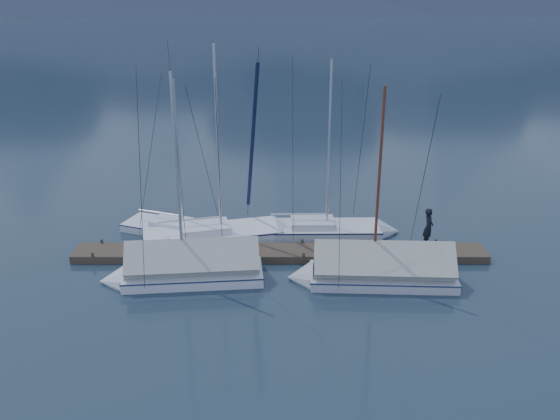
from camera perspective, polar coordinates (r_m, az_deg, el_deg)
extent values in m
plane|color=#152330|center=(24.33, 0.00, -6.56)|extent=(1000.00, 1000.00, 0.00)
cube|color=#382D23|center=(26.04, 0.00, -4.16)|extent=(18.00, 1.50, 0.34)
cube|color=black|center=(26.81, -12.97, -4.48)|extent=(3.00, 1.30, 0.30)
cube|color=black|center=(26.13, 0.00, -4.60)|extent=(3.00, 1.30, 0.30)
cube|color=black|center=(26.81, 12.97, -4.48)|extent=(3.00, 1.30, 0.30)
cylinder|color=#382D23|center=(27.77, -16.77, -3.03)|extent=(0.12, 0.12, 0.35)
cylinder|color=#382D23|center=(26.56, -17.58, -4.27)|extent=(0.12, 0.12, 0.35)
cylinder|color=#382D23|center=(27.06, -10.66, -3.11)|extent=(0.12, 0.12, 0.35)
cylinder|color=#382D23|center=(25.82, -11.20, -4.39)|extent=(0.12, 0.12, 0.35)
cylinder|color=#382D23|center=(26.67, -4.31, -3.15)|extent=(0.12, 0.12, 0.35)
cylinder|color=#382D23|center=(25.41, -4.53, -4.46)|extent=(0.12, 0.12, 0.35)
cylinder|color=#382D23|center=(26.61, 2.16, -3.16)|extent=(0.12, 0.12, 0.35)
cylinder|color=#382D23|center=(25.35, 2.27, -4.48)|extent=(0.12, 0.12, 0.35)
cylinder|color=#382D23|center=(26.89, 8.57, -3.13)|extent=(0.12, 0.12, 0.35)
cylinder|color=#382D23|center=(25.64, 9.00, -4.42)|extent=(0.12, 0.12, 0.35)
cylinder|color=#382D23|center=(27.50, 14.77, -3.06)|extent=(0.12, 0.12, 0.35)
cylinder|color=#382D23|center=(26.28, 15.49, -4.32)|extent=(0.12, 0.12, 0.35)
cube|color=white|center=(28.87, -9.90, -1.98)|extent=(5.49, 3.45, 0.57)
cube|color=white|center=(28.98, -9.87, -2.46)|extent=(4.48, 2.45, 0.26)
cube|color=#1A1A4F|center=(28.78, -9.93, -1.54)|extent=(5.54, 3.49, 0.05)
cone|color=white|center=(27.57, -4.49, -2.87)|extent=(1.48, 1.90, 1.67)
cube|color=white|center=(28.84, -10.41, -1.15)|extent=(2.13, 1.78, 0.26)
cylinder|color=#B2B7BF|center=(27.45, -9.77, 5.14)|extent=(0.10, 0.10, 6.95)
cylinder|color=#B2B7BF|center=(29.00, -11.49, -0.27)|extent=(2.22, 0.89, 0.08)
cylinder|color=#26262B|center=(26.83, -7.34, 4.90)|extent=(0.94, 2.47, 6.96)
cube|color=white|center=(27.91, -6.52, -2.58)|extent=(6.63, 3.58, 0.69)
cube|color=white|center=(28.04, -6.49, -3.17)|extent=(5.48, 2.44, 0.32)
cube|color=#1B1A4E|center=(27.80, -6.54, -2.03)|extent=(6.69, 3.62, 0.06)
cone|color=white|center=(28.55, 0.70, -1.87)|extent=(1.62, 2.24, 2.02)
cube|color=white|center=(27.68, -7.20, -1.69)|extent=(2.50, 1.97, 0.32)
cylinder|color=#B2B7BF|center=(26.46, -6.02, 6.55)|extent=(0.13, 0.13, 8.41)
cylinder|color=#B2B7BF|center=(27.43, -8.77, -0.92)|extent=(2.77, 0.79, 0.09)
cylinder|color=#26262B|center=(26.72, -2.66, 6.79)|extent=(0.80, 3.08, 8.41)
cube|color=silver|center=(28.39, 3.71, -2.08)|extent=(5.84, 2.01, 0.64)
cube|color=silver|center=(28.51, 3.70, -2.61)|extent=(4.96, 1.12, 0.29)
cube|color=#171C47|center=(28.29, 3.72, -1.57)|extent=(5.90, 2.03, 0.06)
cone|color=silver|center=(28.84, 10.35, -2.02)|extent=(1.09, 1.87, 1.86)
cube|color=silver|center=(28.19, 3.14, -1.21)|extent=(2.05, 1.38, 0.29)
cylinder|color=#B2B7BF|center=(27.03, 4.75, 6.12)|extent=(0.12, 0.12, 7.75)
cylinder|color=#B2B7BF|center=(27.99, 1.78, -0.40)|extent=(2.62, 0.12, 0.09)
cylinder|color=#26262B|center=(27.21, 7.81, 6.09)|extent=(0.06, 2.93, 7.76)
cube|color=silver|center=(24.34, 9.78, -6.58)|extent=(5.86, 2.30, 0.61)
cube|color=silver|center=(24.48, 9.74, -7.16)|extent=(4.95, 1.34, 0.28)
cube|color=navy|center=(24.22, 9.82, -6.03)|extent=(5.92, 2.33, 0.06)
cone|color=silver|center=(24.14, 1.92, -6.51)|extent=(1.11, 2.01, 1.97)
cylinder|color=#592819|center=(22.71, 9.48, 2.45)|extent=(0.11, 0.11, 7.45)
cylinder|color=#592819|center=(24.10, 12.11, -4.76)|extent=(2.60, 0.20, 0.08)
cylinder|color=#26262B|center=(22.58, 5.84, 2.53)|extent=(0.15, 2.91, 7.46)
cube|color=#ACADA2|center=(24.04, 9.88, -5.15)|extent=(5.57, 2.33, 2.09)
cube|color=white|center=(24.39, -8.28, -6.41)|extent=(5.69, 2.48, 0.65)
cube|color=white|center=(24.53, -8.25, -7.02)|extent=(4.78, 1.52, 0.30)
cube|color=#182D4A|center=(24.26, -8.32, -5.83)|extent=(5.74, 2.51, 0.06)
cone|color=white|center=(24.79, -15.75, -6.56)|extent=(1.26, 1.99, 1.89)
cylinder|color=#B2B7BF|center=(22.76, -9.84, 3.13)|extent=(0.12, 0.12, 7.90)
cylinder|color=#B2B7BF|center=(23.94, -6.04, -4.40)|extent=(2.48, 0.32, 0.09)
cylinder|color=#26262B|center=(22.91, -13.29, 2.99)|extent=(0.28, 2.78, 7.90)
cube|color=#ADACA1|center=(24.06, -8.37, -4.89)|extent=(5.42, 2.49, 2.01)
imported|color=black|center=(26.83, 14.09, -1.61)|extent=(0.56, 0.72, 1.74)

